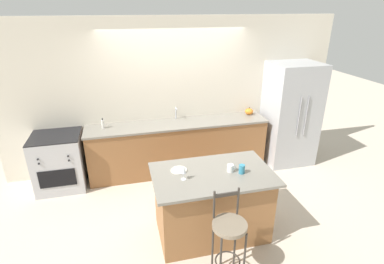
{
  "coord_description": "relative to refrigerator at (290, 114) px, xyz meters",
  "views": [
    {
      "loc": [
        -0.94,
        -4.47,
        2.85
      ],
      "look_at": [
        0.03,
        -0.53,
        1.12
      ],
      "focal_mm": 28.0,
      "sensor_mm": 36.0,
      "label": 1
    }
  ],
  "objects": [
    {
      "name": "ground_plane",
      "position": [
        -2.13,
        -0.24,
        -0.96
      ],
      "size": [
        18.0,
        18.0,
        0.0
      ],
      "primitive_type": "plane",
      "color": "beige"
    },
    {
      "name": "wall_back",
      "position": [
        -2.13,
        0.4,
        0.39
      ],
      "size": [
        6.0,
        0.07,
        2.7
      ],
      "color": "beige",
      "rests_on": "ground_plane"
    },
    {
      "name": "back_counter",
      "position": [
        -2.13,
        0.11,
        -0.48
      ],
      "size": [
        3.19,
        0.62,
        0.94
      ],
      "color": "#936038",
      "rests_on": "ground_plane"
    },
    {
      "name": "sink_faucet",
      "position": [
        -2.13,
        0.29,
        0.12
      ],
      "size": [
        0.02,
        0.13,
        0.22
      ],
      "color": "#ADAFB5",
      "rests_on": "back_counter"
    },
    {
      "name": "kitchen_island",
      "position": [
        -2.04,
        -1.64,
        -0.49
      ],
      "size": [
        1.51,
        0.93,
        0.92
      ],
      "color": "#936038",
      "rests_on": "ground_plane"
    },
    {
      "name": "refrigerator",
      "position": [
        0.0,
        0.0,
        0.0
      ],
      "size": [
        0.89,
        0.79,
        1.91
      ],
      "color": "#ADAFB5",
      "rests_on": "ground_plane"
    },
    {
      "name": "oven_range",
      "position": [
        -4.15,
        0.04,
        -0.49
      ],
      "size": [
        0.76,
        0.71,
        0.93
      ],
      "color": "#B7B7BC",
      "rests_on": "ground_plane"
    },
    {
      "name": "bar_stool_near",
      "position": [
        -2.08,
        -2.37,
        -0.36
      ],
      "size": [
        0.37,
        0.37,
        1.07
      ],
      "color": "#332D28",
      "rests_on": "ground_plane"
    },
    {
      "name": "dinner_plate",
      "position": [
        -2.44,
        -1.48,
        -0.03
      ],
      "size": [
        0.21,
        0.21,
        0.02
      ],
      "color": "beige",
      "rests_on": "kitchen_island"
    },
    {
      "name": "wine_glass",
      "position": [
        -2.43,
        -1.7,
        0.1
      ],
      "size": [
        0.07,
        0.07,
        0.19
      ],
      "color": "white",
      "rests_on": "kitchen_island"
    },
    {
      "name": "coffee_mug",
      "position": [
        -1.82,
        -1.66,
        0.01
      ],
      "size": [
        0.12,
        0.08,
        0.1
      ],
      "color": "white",
      "rests_on": "kitchen_island"
    },
    {
      "name": "tumbler_cup",
      "position": [
        -1.7,
        -1.73,
        0.02
      ],
      "size": [
        0.07,
        0.07,
        0.12
      ],
      "color": "teal",
      "rests_on": "kitchen_island"
    },
    {
      "name": "pumpkin_decoration",
      "position": [
        -0.74,
        0.21,
        0.04
      ],
      "size": [
        0.15,
        0.15,
        0.14
      ],
      "color": "orange",
      "rests_on": "back_counter"
    },
    {
      "name": "soap_bottle",
      "position": [
        -3.4,
        0.16,
        0.06
      ],
      "size": [
        0.05,
        0.05,
        0.18
      ],
      "color": "silver",
      "rests_on": "back_counter"
    }
  ]
}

